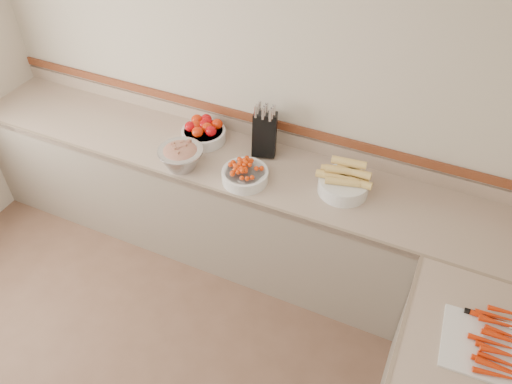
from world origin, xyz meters
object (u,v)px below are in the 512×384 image
at_px(knife_block, 265,133).
at_px(cherry_tomato_bowl, 245,174).
at_px(corn_bowl, 344,182).
at_px(rhubarb_bowl, 181,156).
at_px(tomato_bowl, 204,131).
at_px(cutting_board, 493,345).

relative_size(knife_block, cherry_tomato_bowl, 1.27).
bearing_deg(corn_bowl, cherry_tomato_bowl, -164.92).
bearing_deg(cherry_tomato_bowl, rhubarb_bowl, -173.83).
bearing_deg(rhubarb_bowl, corn_bowl, 11.39).
height_order(tomato_bowl, corn_bowl, corn_bowl).
bearing_deg(cutting_board, tomato_bowl, 156.62).
distance_m(cherry_tomato_bowl, corn_bowl, 0.63).
relative_size(knife_block, cutting_board, 0.81).
relative_size(tomato_bowl, cutting_board, 0.66).
relative_size(corn_bowl, rhubarb_bowl, 1.18).
height_order(knife_block, tomato_bowl, knife_block).
bearing_deg(knife_block, corn_bowl, -15.15).
xyz_separation_m(rhubarb_bowl, cutting_board, (2.02, -0.55, -0.07)).
xyz_separation_m(knife_block, rhubarb_bowl, (-0.44, -0.38, -0.07)).
height_order(corn_bowl, rhubarb_bowl, corn_bowl).
bearing_deg(cherry_tomato_bowl, cutting_board, -20.81).
bearing_deg(knife_block, rhubarb_bowl, -139.03).
height_order(knife_block, cherry_tomato_bowl, knife_block).
xyz_separation_m(cherry_tomato_bowl, cutting_board, (1.57, -0.60, -0.04)).
height_order(cherry_tomato_bowl, cutting_board, cherry_tomato_bowl).
height_order(cherry_tomato_bowl, rhubarb_bowl, rhubarb_bowl).
relative_size(cherry_tomato_bowl, corn_bowl, 0.85).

